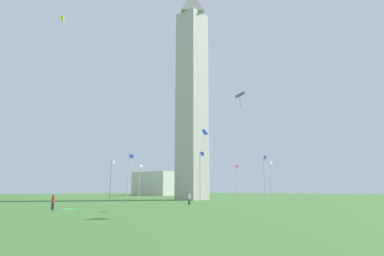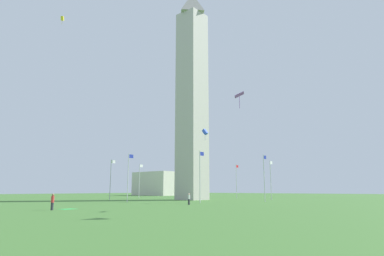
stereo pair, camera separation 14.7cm
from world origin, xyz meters
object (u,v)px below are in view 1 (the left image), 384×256
object	(u,v)px
picnic_blanket_near_first_person	(68,209)
kite_purple_diamond	(240,95)
flagpole_e	(139,179)
person_red_shirt	(53,202)
kite_yellow_box	(62,18)
flagpole_se	(111,178)
flagpole_w	(264,176)
distant_building	(168,184)
flagpole_nw	(271,178)
kite_blue_box	(205,132)
flagpole_ne	(187,180)
obelisk_monument	(192,90)
flagpole_s	(128,175)
person_white_shirt	(189,199)
flagpole_n	(236,180)
flagpole_sw	(200,174)

from	to	relation	value
picnic_blanket_near_first_person	kite_purple_diamond	bearing A→B (deg)	-50.79
kite_purple_diamond	flagpole_e	bearing A→B (deg)	63.06
person_red_shirt	kite_yellow_box	xyz separation A→B (m)	(7.38, 15.98, 30.40)
flagpole_se	kite_purple_diamond	size ratio (longest dim) A/B	4.45
flagpole_w	person_red_shirt	world-z (taller)	flagpole_w
flagpole_se	distant_building	distance (m)	60.92
flagpole_nw	kite_blue_box	distance (m)	20.02
distant_building	person_red_shirt	bearing A→B (deg)	-142.80
flagpole_ne	flagpole_nw	distance (m)	24.68
flagpole_e	picnic_blanket_near_first_person	distance (m)	45.55
kite_yellow_box	kite_purple_diamond	xyz separation A→B (m)	(7.30, -30.76, -18.00)
flagpole_nw	flagpole_e	bearing A→B (deg)	112.50
obelisk_monument	kite_purple_diamond	world-z (taller)	obelisk_monument
flagpole_s	flagpole_nw	world-z (taller)	same
kite_purple_diamond	flagpole_w	bearing A→B (deg)	22.44
flagpole_nw	kite_yellow_box	size ratio (longest dim) A/B	5.35
person_white_shirt	kite_blue_box	distance (m)	18.91
flagpole_n	flagpole_sw	distance (m)	32.24
flagpole_se	distant_building	size ratio (longest dim) A/B	0.38
person_red_shirt	kite_yellow_box	size ratio (longest dim) A/B	1.10
flagpole_s	flagpole_nw	distance (m)	32.24
flagpole_nw	person_white_shirt	size ratio (longest dim) A/B	5.19
distant_building	flagpole_ne	bearing A→B (deg)	-128.38
flagpole_nw	kite_purple_diamond	distance (m)	38.60
flagpole_ne	flagpole_se	world-z (taller)	same
flagpole_ne	kite_blue_box	distance (m)	27.97
flagpole_e	person_red_shirt	world-z (taller)	flagpole_e
obelisk_monument	kite_yellow_box	distance (m)	30.73
kite_yellow_box	obelisk_monument	bearing A→B (deg)	-7.75
person_white_shirt	flagpole_s	bearing A→B (deg)	59.10
flagpole_e	kite_yellow_box	bearing A→B (deg)	-155.73
person_white_shirt	person_red_shirt	bearing A→B (deg)	142.30
flagpole_n	flagpole_nw	bearing A→B (deg)	-112.50
flagpole_e	flagpole_w	bearing A→B (deg)	-90.00
person_white_shirt	flagpole_nw	bearing A→B (deg)	-25.91
picnic_blanket_near_first_person	flagpole_n	bearing A→B (deg)	12.26
person_red_shirt	picnic_blanket_near_first_person	xyz separation A→B (m)	(2.17, 0.55, -0.87)
flagpole_nw	person_red_shirt	world-z (taller)	flagpole_nw
flagpole_w	picnic_blanket_near_first_person	distance (m)	35.78
flagpole_n	person_white_shirt	distance (m)	38.19
flagpole_se	person_white_shirt	size ratio (longest dim) A/B	5.19
flagpole_n	kite_blue_box	size ratio (longest dim) A/B	3.72
person_red_shirt	kite_blue_box	bearing A→B (deg)	8.16
kite_yellow_box	flagpole_sw	bearing A→B (deg)	-43.27
obelisk_monument	person_red_shirt	bearing A→B (deg)	-162.14
kite_blue_box	kite_yellow_box	bearing A→B (deg)	154.42
flagpole_ne	picnic_blanket_near_first_person	xyz separation A→B (m)	(-47.29, -23.72, -4.67)
flagpole_n	kite_yellow_box	distance (m)	54.32
kite_yellow_box	picnic_blanket_near_first_person	bearing A→B (deg)	-108.65
flagpole_s	kite_blue_box	bearing A→B (deg)	-32.15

